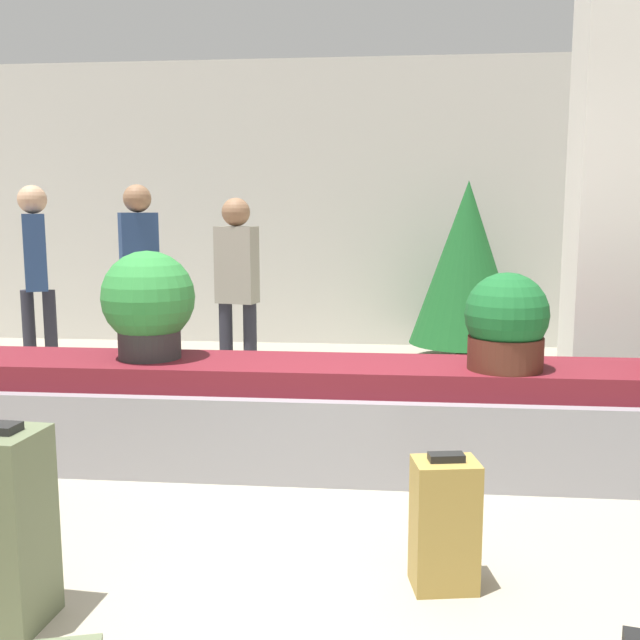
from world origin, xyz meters
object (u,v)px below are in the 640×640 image
(suitcase_0, at_px, (3,528))
(suitcase_7, at_px, (444,524))
(traveler_0, at_px, (140,264))
(decorated_tree, at_px, (467,263))
(potted_plant_0, at_px, (506,324))
(potted_plant_1, at_px, (148,304))
(traveler_2, at_px, (237,280))
(traveler_1, at_px, (36,266))
(pillar, at_px, (606,198))

(suitcase_0, height_order, suitcase_7, suitcase_0)
(suitcase_7, bearing_deg, traveler_0, 115.87)
(suitcase_0, relative_size, decorated_tree, 0.41)
(potted_plant_0, xyz_separation_m, potted_plant_1, (-2.09, 0.11, 0.07))
(suitcase_0, height_order, traveler_0, traveler_0)
(traveler_2, bearing_deg, traveler_0, -13.53)
(traveler_1, bearing_deg, potted_plant_0, -143.75)
(suitcase_0, xyz_separation_m, decorated_tree, (2.15, 5.01, 0.63))
(traveler_0, bearing_deg, pillar, 132.80)
(pillar, distance_m, potted_plant_1, 3.11)
(potted_plant_0, relative_size, traveler_0, 0.31)
(traveler_1, bearing_deg, potted_plant_1, -164.46)
(pillar, xyz_separation_m, potted_plant_0, (-0.80, -1.06, -0.71))
(pillar, bearing_deg, suitcase_7, -117.57)
(pillar, distance_m, traveler_0, 3.86)
(suitcase_7, xyz_separation_m, traveler_0, (-2.44, 3.42, 0.79))
(potted_plant_1, bearing_deg, traveler_2, 82.16)
(suitcase_7, xyz_separation_m, decorated_tree, (0.54, 4.60, 0.73))
(suitcase_0, distance_m, traveler_2, 3.39)
(pillar, height_order, traveler_2, pillar)
(suitcase_0, height_order, traveler_1, traveler_1)
(potted_plant_1, relative_size, traveler_2, 0.40)
(traveler_1, height_order, decorated_tree, decorated_tree)
(potted_plant_1, bearing_deg, suitcase_7, -39.81)
(suitcase_7, bearing_deg, potted_plant_0, 62.16)
(pillar, xyz_separation_m, traveler_2, (-2.68, 0.58, -0.64))
(suitcase_0, bearing_deg, traveler_2, 91.80)
(suitcase_0, relative_size, suitcase_7, 1.36)
(suitcase_7, bearing_deg, pillar, 52.73)
(pillar, distance_m, traveler_1, 4.63)
(traveler_1, bearing_deg, pillar, -127.13)
(suitcase_7, height_order, potted_plant_0, potted_plant_0)
(potted_plant_0, bearing_deg, pillar, 52.91)
(suitcase_7, relative_size, potted_plant_0, 1.02)
(pillar, relative_size, potted_plant_0, 5.87)
(decorated_tree, bearing_deg, traveler_2, -140.04)
(pillar, relative_size, suitcase_0, 4.23)
(potted_plant_0, bearing_deg, traveler_0, 143.26)
(potted_plant_1, height_order, traveler_1, traveler_1)
(potted_plant_0, height_order, decorated_tree, decorated_tree)
(traveler_2, bearing_deg, suitcase_7, 129.77)
(suitcase_7, bearing_deg, potted_plant_1, 130.49)
(pillar, height_order, suitcase_7, pillar)
(potted_plant_0, height_order, traveler_2, traveler_2)
(traveler_0, distance_m, traveler_2, 1.11)
(traveler_0, xyz_separation_m, decorated_tree, (2.99, 1.18, -0.05))
(suitcase_0, height_order, decorated_tree, decorated_tree)
(potted_plant_1, bearing_deg, traveler_1, 131.95)
(suitcase_7, height_order, traveler_0, traveler_0)
(traveler_1, bearing_deg, suitcase_0, 178.61)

